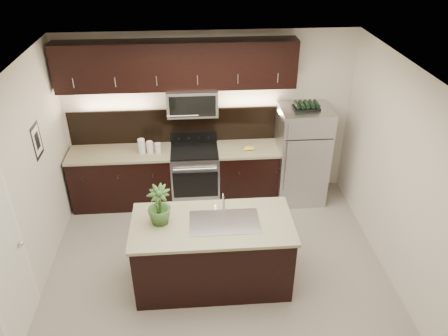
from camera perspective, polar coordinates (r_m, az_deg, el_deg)
name	(u,v)px	position (r m, az deg, el deg)	size (l,w,h in m)	color
ground	(217,269)	(6.05, -0.88, -13.06)	(4.50, 4.50, 0.00)	gray
room_walls	(207,162)	(4.99, -2.28, 0.77)	(4.52, 4.02, 2.71)	beige
counter_run	(183,175)	(7.10, -5.44, -0.95)	(3.51, 0.65, 0.94)	black
upper_fixtures	(179,72)	(6.53, -5.92, 12.32)	(3.49, 0.40, 1.66)	black
island	(213,252)	(5.58, -1.49, -10.95)	(1.96, 0.96, 0.94)	black
sink_faucet	(225,221)	(5.29, 0.07, -6.88)	(0.84, 0.50, 0.28)	silver
refrigerator	(301,155)	(7.08, 10.07, 1.69)	(0.77, 0.70, 1.60)	#B2B2B7
wine_rack	(306,106)	(6.72, 10.72, 8.00)	(0.40, 0.24, 0.10)	black
plant	(159,205)	(5.20, -8.48, -4.83)	(0.28, 0.28, 0.50)	#2E4F1F
canisters	(148,147)	(6.80, -9.92, 2.73)	(0.35, 0.12, 0.23)	silver
french_press	(285,142)	(6.92, 7.92, 3.37)	(0.09, 0.09, 0.26)	silver
bananas	(246,148)	(6.83, 2.88, 2.58)	(0.17, 0.13, 0.05)	yellow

